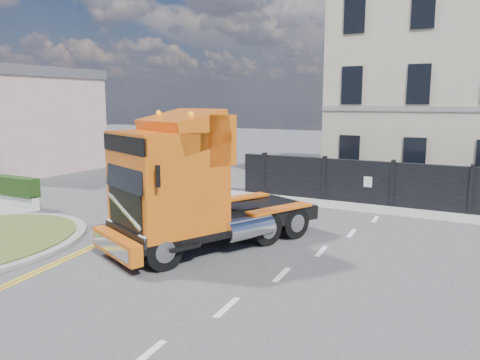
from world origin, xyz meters
The scene contains 6 objects.
ground centered at (0.00, 0.00, 0.00)m, with size 120.00×120.00×0.00m, color #424244.
seaside_bldg_pink centered at (-20.00, 9.00, 3.00)m, with size 8.00×8.00×6.00m, color beige.
hoarding_fence centered at (6.55, 9.00, 1.00)m, with size 18.80×0.25×2.00m.
georgian_building centered at (6.00, 16.50, 5.77)m, with size 12.30×10.30×12.80m.
pavement_far centered at (6.00, 8.10, 0.06)m, with size 20.00×1.60×0.12m, color gray.
truck centered at (-0.46, 0.24, 1.86)m, with size 5.17×7.38×4.15m.
Camera 1 is at (7.55, -11.27, 4.51)m, focal length 35.00 mm.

